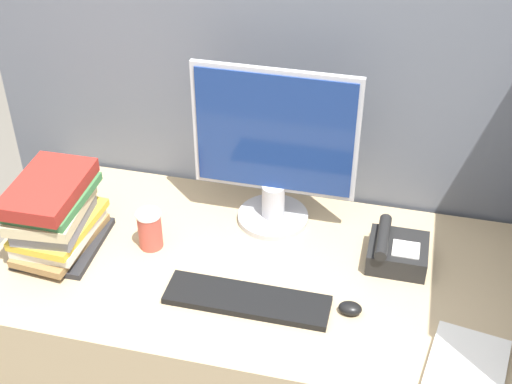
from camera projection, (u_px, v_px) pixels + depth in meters
cubicle_panel_rear at (280, 172)px, 2.40m from camera, size 1.93×0.04×1.61m
desk at (251, 352)px, 2.32m from camera, size 1.53×0.77×0.75m
monitor at (274, 153)px, 2.13m from camera, size 0.50×0.22×0.53m
keyboard at (247, 300)px, 1.97m from camera, size 0.46×0.12×0.02m
mouse at (350, 308)px, 1.93m from camera, size 0.06×0.05×0.03m
coffee_cup at (150, 230)px, 2.13m from camera, size 0.08×0.08×0.12m
book_stack at (55, 216)px, 2.10m from camera, size 0.23×0.31×0.24m
desk_telephone at (396, 251)px, 2.09m from camera, size 0.17×0.18×0.10m
paper_pile at (467, 365)px, 1.78m from camera, size 0.22×0.25×0.02m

